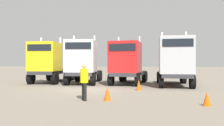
{
  "coord_description": "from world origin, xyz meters",
  "views": [
    {
      "loc": [
        4.52,
        -14.57,
        1.84
      ],
      "look_at": [
        0.51,
        4.74,
        1.87
      ],
      "focal_mm": 34.96,
      "sensor_mm": 36.0,
      "label": 1
    }
  ],
  "objects_px": {
    "visitor_in_hivis": "(84,79)",
    "semi_truck_silver": "(175,61)",
    "semi_truck_yellow": "(48,63)",
    "traffic_cone_far": "(139,85)",
    "semi_truck_red": "(127,63)",
    "semi_truck_white": "(83,62)",
    "traffic_cone_near": "(107,93)",
    "traffic_cone_mid": "(207,99)"
  },
  "relations": [
    {
      "from": "semi_truck_yellow",
      "to": "semi_truck_white",
      "type": "relative_size",
      "value": 0.99
    },
    {
      "from": "semi_truck_red",
      "to": "traffic_cone_far",
      "type": "relative_size",
      "value": 8.9
    },
    {
      "from": "visitor_in_hivis",
      "to": "traffic_cone_near",
      "type": "distance_m",
      "value": 1.34
    },
    {
      "from": "semi_truck_yellow",
      "to": "traffic_cone_far",
      "type": "height_order",
      "value": "semi_truck_yellow"
    },
    {
      "from": "semi_truck_silver",
      "to": "traffic_cone_mid",
      "type": "distance_m",
      "value": 7.91
    },
    {
      "from": "semi_truck_white",
      "to": "traffic_cone_mid",
      "type": "xyz_separation_m",
      "value": [
        8.54,
        -8.24,
        -1.64
      ]
    },
    {
      "from": "semi_truck_white",
      "to": "semi_truck_yellow",
      "type": "bearing_deg",
      "value": -102.93
    },
    {
      "from": "semi_truck_silver",
      "to": "traffic_cone_near",
      "type": "height_order",
      "value": "semi_truck_silver"
    },
    {
      "from": "traffic_cone_mid",
      "to": "semi_truck_silver",
      "type": "bearing_deg",
      "value": 95.57
    },
    {
      "from": "semi_truck_white",
      "to": "traffic_cone_near",
      "type": "height_order",
      "value": "semi_truck_white"
    },
    {
      "from": "visitor_in_hivis",
      "to": "traffic_cone_mid",
      "type": "height_order",
      "value": "visitor_in_hivis"
    },
    {
      "from": "visitor_in_hivis",
      "to": "semi_truck_white",
      "type": "bearing_deg",
      "value": 75.8
    },
    {
      "from": "semi_truck_yellow",
      "to": "traffic_cone_mid",
      "type": "height_order",
      "value": "semi_truck_yellow"
    },
    {
      "from": "traffic_cone_near",
      "to": "semi_truck_silver",
      "type": "bearing_deg",
      "value": 62.64
    },
    {
      "from": "semi_truck_white",
      "to": "traffic_cone_near",
      "type": "bearing_deg",
      "value": 18.89
    },
    {
      "from": "visitor_in_hivis",
      "to": "traffic_cone_mid",
      "type": "relative_size",
      "value": 2.88
    },
    {
      "from": "semi_truck_white",
      "to": "visitor_in_hivis",
      "type": "height_order",
      "value": "semi_truck_white"
    },
    {
      "from": "visitor_in_hivis",
      "to": "semi_truck_silver",
      "type": "bearing_deg",
      "value": 22.61
    },
    {
      "from": "semi_truck_silver",
      "to": "visitor_in_hivis",
      "type": "xyz_separation_m",
      "value": [
        -4.89,
        -7.45,
        -0.93
      ]
    },
    {
      "from": "semi_truck_yellow",
      "to": "semi_truck_red",
      "type": "xyz_separation_m",
      "value": [
        7.32,
        0.05,
        -0.01
      ]
    },
    {
      "from": "traffic_cone_near",
      "to": "semi_truck_white",
      "type": "bearing_deg",
      "value": 117.28
    },
    {
      "from": "traffic_cone_far",
      "to": "semi_truck_white",
      "type": "bearing_deg",
      "value": 146.83
    },
    {
      "from": "semi_truck_yellow",
      "to": "semi_truck_red",
      "type": "relative_size",
      "value": 1.02
    },
    {
      "from": "semi_truck_silver",
      "to": "traffic_cone_mid",
      "type": "xyz_separation_m",
      "value": [
        0.75,
        -7.7,
        -1.67
      ]
    },
    {
      "from": "semi_truck_silver",
      "to": "semi_truck_red",
      "type": "bearing_deg",
      "value": -104.2
    },
    {
      "from": "semi_truck_red",
      "to": "traffic_cone_far",
      "type": "xyz_separation_m",
      "value": [
        1.31,
        -3.73,
        -1.53
      ]
    },
    {
      "from": "semi_truck_silver",
      "to": "traffic_cone_near",
      "type": "bearing_deg",
      "value": -29.04
    },
    {
      "from": "traffic_cone_mid",
      "to": "traffic_cone_far",
      "type": "relative_size",
      "value": 0.87
    },
    {
      "from": "semi_truck_red",
      "to": "traffic_cone_mid",
      "type": "distance_m",
      "value": 9.87
    },
    {
      "from": "semi_truck_red",
      "to": "semi_truck_silver",
      "type": "xyz_separation_m",
      "value": [
        3.89,
        -0.86,
        0.09
      ]
    },
    {
      "from": "visitor_in_hivis",
      "to": "traffic_cone_far",
      "type": "height_order",
      "value": "visitor_in_hivis"
    },
    {
      "from": "semi_truck_red",
      "to": "visitor_in_hivis",
      "type": "distance_m",
      "value": 8.42
    },
    {
      "from": "traffic_cone_mid",
      "to": "semi_truck_white",
      "type": "bearing_deg",
      "value": 136.02
    },
    {
      "from": "semi_truck_white",
      "to": "visitor_in_hivis",
      "type": "bearing_deg",
      "value": 11.54
    },
    {
      "from": "traffic_cone_near",
      "to": "traffic_cone_far",
      "type": "bearing_deg",
      "value": 75.02
    },
    {
      "from": "semi_truck_silver",
      "to": "traffic_cone_mid",
      "type": "relative_size",
      "value": 10.29
    },
    {
      "from": "semi_truck_silver",
      "to": "traffic_cone_mid",
      "type": "bearing_deg",
      "value": 3.89
    },
    {
      "from": "semi_truck_white",
      "to": "semi_truck_silver",
      "type": "relative_size",
      "value": 1.03
    },
    {
      "from": "semi_truck_silver",
      "to": "traffic_cone_far",
      "type": "height_order",
      "value": "semi_truck_silver"
    },
    {
      "from": "semi_truck_red",
      "to": "traffic_cone_mid",
      "type": "relative_size",
      "value": 10.23
    },
    {
      "from": "semi_truck_red",
      "to": "visitor_in_hivis",
      "type": "bearing_deg",
      "value": -3.0
    },
    {
      "from": "visitor_in_hivis",
      "to": "traffic_cone_near",
      "type": "xyz_separation_m",
      "value": [
        1.13,
        0.19,
        -0.7
      ]
    }
  ]
}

